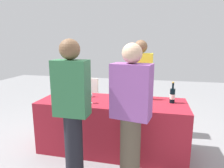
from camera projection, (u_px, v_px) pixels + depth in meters
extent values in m
plane|color=gray|center=(112.00, 149.00, 3.02)|extent=(12.00, 12.00, 0.00)
cube|color=maroon|center=(112.00, 126.00, 2.94)|extent=(2.12, 0.75, 0.77)
cylinder|color=black|center=(64.00, 88.00, 3.20)|extent=(0.07, 0.07, 0.21)
cylinder|color=black|center=(64.00, 80.00, 3.17)|extent=(0.03, 0.03, 0.07)
cylinder|color=maroon|center=(64.00, 77.00, 3.16)|extent=(0.03, 0.03, 0.02)
cylinder|color=silver|center=(64.00, 89.00, 3.20)|extent=(0.07, 0.07, 0.07)
cylinder|color=black|center=(84.00, 90.00, 3.06)|extent=(0.08, 0.08, 0.22)
cylinder|color=black|center=(83.00, 81.00, 3.03)|extent=(0.03, 0.03, 0.08)
cylinder|color=maroon|center=(83.00, 78.00, 3.02)|extent=(0.03, 0.03, 0.02)
cylinder|color=silver|center=(84.00, 91.00, 3.07)|extent=(0.08, 0.08, 0.08)
cylinder|color=black|center=(150.00, 92.00, 2.91)|extent=(0.08, 0.08, 0.22)
cylinder|color=black|center=(151.00, 82.00, 2.88)|extent=(0.03, 0.03, 0.08)
cylinder|color=gold|center=(151.00, 79.00, 2.87)|extent=(0.03, 0.03, 0.02)
cylinder|color=silver|center=(150.00, 93.00, 2.91)|extent=(0.08, 0.08, 0.08)
cylinder|color=black|center=(172.00, 96.00, 2.74)|extent=(0.07, 0.07, 0.20)
cylinder|color=black|center=(173.00, 86.00, 2.71)|extent=(0.03, 0.03, 0.08)
cylinder|color=gold|center=(173.00, 82.00, 2.70)|extent=(0.03, 0.03, 0.02)
cylinder|color=silver|center=(172.00, 97.00, 2.74)|extent=(0.07, 0.07, 0.07)
cylinder|color=silver|center=(66.00, 101.00, 2.87)|extent=(0.06, 0.06, 0.00)
cylinder|color=silver|center=(66.00, 98.00, 2.86)|extent=(0.01, 0.01, 0.07)
sphere|color=silver|center=(66.00, 93.00, 2.84)|extent=(0.08, 0.08, 0.08)
cylinder|color=silver|center=(90.00, 103.00, 2.75)|extent=(0.06, 0.06, 0.00)
cylinder|color=silver|center=(90.00, 100.00, 2.74)|extent=(0.01, 0.01, 0.08)
sphere|color=silver|center=(90.00, 95.00, 2.73)|extent=(0.07, 0.07, 0.07)
sphere|color=#590C19|center=(90.00, 96.00, 2.73)|extent=(0.04, 0.04, 0.04)
cylinder|color=silver|center=(136.00, 103.00, 2.73)|extent=(0.06, 0.06, 0.00)
cylinder|color=silver|center=(136.00, 101.00, 2.72)|extent=(0.01, 0.01, 0.06)
sphere|color=silver|center=(136.00, 97.00, 2.71)|extent=(0.06, 0.06, 0.06)
cylinder|color=#3F3351|center=(139.00, 111.00, 3.52)|extent=(0.23, 0.23, 0.82)
cube|color=yellow|center=(140.00, 71.00, 3.38)|extent=(0.42, 0.24, 0.61)
sphere|color=brown|center=(141.00, 47.00, 3.29)|extent=(0.22, 0.22, 0.22)
cylinder|color=black|center=(74.00, 148.00, 2.26)|extent=(0.21, 0.21, 0.81)
cube|color=#337247|center=(71.00, 88.00, 2.12)|extent=(0.38, 0.21, 0.61)
sphere|color=brown|center=(70.00, 49.00, 2.03)|extent=(0.22, 0.22, 0.22)
cylinder|color=brown|center=(130.00, 150.00, 2.25)|extent=(0.23, 0.23, 0.79)
cube|color=#8C4C99|center=(131.00, 91.00, 2.11)|extent=(0.46, 0.31, 0.59)
sphere|color=#D8AD8C|center=(132.00, 53.00, 2.02)|extent=(0.21, 0.21, 0.21)
cube|color=white|center=(85.00, 99.00, 4.04)|extent=(0.62, 0.15, 0.92)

